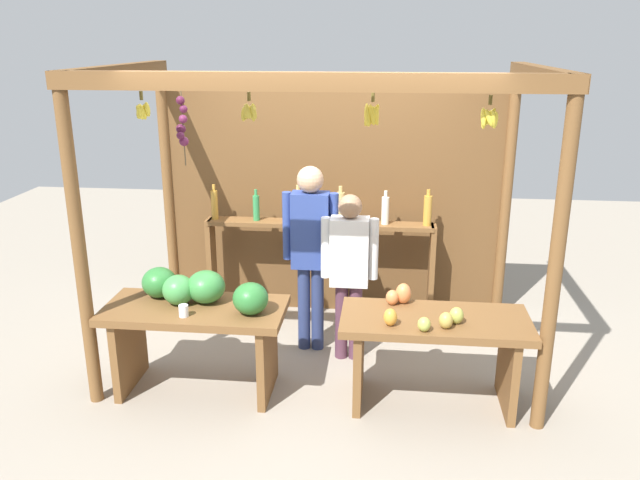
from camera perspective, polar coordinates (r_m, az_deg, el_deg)
The scene contains 7 objects.
ground_plane at distance 5.76m, azimuth 0.21°, elevation -10.02°, with size 12.00×12.00×0.00m, color gray.
market_stall at distance 5.70m, azimuth 0.68°, elevation 4.99°, with size 3.44×2.02×2.47m.
fruit_counter_left at distance 5.03m, azimuth -10.97°, elevation -6.41°, with size 1.39×0.68×0.96m.
fruit_counter_right at distance 4.87m, azimuth 10.06°, elevation -8.69°, with size 1.39×0.64×0.87m.
bottle_shelf_unit at distance 6.11m, azimuth 0.11°, elevation -0.09°, with size 2.21×0.22×1.36m.
vendor_man at distance 5.45m, azimuth -0.86°, elevation -0.19°, with size 0.48×0.23×1.66m.
vendor_woman at distance 5.33m, azimuth 2.64°, elevation -2.17°, with size 0.48×0.20×1.47m.
Camera 1 is at (0.52, -5.07, 2.68)m, focal length 35.68 mm.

